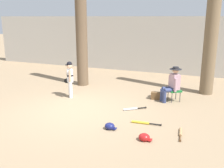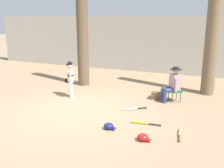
{
  "view_description": "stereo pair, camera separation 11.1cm",
  "coord_description": "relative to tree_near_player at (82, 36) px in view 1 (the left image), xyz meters",
  "views": [
    {
      "loc": [
        3.81,
        -6.56,
        2.82
      ],
      "look_at": [
        0.85,
        0.77,
        0.75
      ],
      "focal_mm": 41.25,
      "sensor_mm": 36.0,
      "label": 1
    },
    {
      "loc": [
        3.92,
        -6.52,
        2.82
      ],
      "look_at": [
        0.85,
        0.77,
        0.75
      ],
      "focal_mm": 41.25,
      "sensor_mm": 36.0,
      "label": 2
    }
  ],
  "objects": [
    {
      "name": "batting_helmet_red",
      "position": [
        3.78,
        -4.01,
        -1.99
      ],
      "size": [
        0.32,
        0.25,
        0.18
      ],
      "color": "#A81919",
      "rests_on": "ground"
    },
    {
      "name": "folding_stool",
      "position": [
        3.96,
        -0.78,
        -1.71
      ],
      "size": [
        0.56,
        0.56,
        0.41
      ],
      "color": "#196B2D",
      "rests_on": "ground"
    },
    {
      "name": "tree_behind_spectator",
      "position": [
        4.94,
        0.6,
        0.35
      ],
      "size": [
        0.82,
        0.82,
        5.71
      ],
      "color": "brown",
      "rests_on": "ground"
    },
    {
      "name": "seated_spectator",
      "position": [
        3.88,
        -0.84,
        -1.43
      ],
      "size": [
        0.65,
        0.59,
        1.2
      ],
      "color": "navy",
      "rests_on": "ground"
    },
    {
      "name": "ground_plane",
      "position": [
        1.33,
        -2.86,
        -2.07
      ],
      "size": [
        60.0,
        60.0,
        0.0
      ],
      "primitive_type": "plane",
      "color": "#937A5B"
    },
    {
      "name": "young_ballplayer",
      "position": [
        0.41,
        -1.72,
        -1.33
      ],
      "size": [
        0.52,
        0.5,
        1.31
      ],
      "color": "white",
      "rests_on": "ground"
    },
    {
      "name": "bat_wood_tan",
      "position": [
        4.53,
        -3.35,
        -2.04
      ],
      "size": [
        0.14,
        0.72,
        0.07
      ],
      "color": "tan",
      "rests_on": "ground"
    },
    {
      "name": "handbag_beside_stool",
      "position": [
        3.34,
        -0.83,
        -1.94
      ],
      "size": [
        0.36,
        0.23,
        0.26
      ],
      "primitive_type": "cube",
      "rotation": [
        0.0,
        0.0,
        0.15
      ],
      "color": "brown",
      "rests_on": "ground"
    },
    {
      "name": "tree_near_player",
      "position": [
        0.0,
        0.0,
        0.0
      ],
      "size": [
        0.8,
        0.8,
        4.99
      ],
      "color": "brown",
      "rests_on": "ground"
    },
    {
      "name": "batting_helmet_navy",
      "position": [
        2.79,
        -3.73,
        -2.0
      ],
      "size": [
        0.31,
        0.24,
        0.18
      ],
      "color": "navy",
      "rests_on": "ground"
    },
    {
      "name": "bat_aluminum_silver",
      "position": [
        2.9,
        -2.16,
        -2.04
      ],
      "size": [
        0.63,
        0.52,
        0.07
      ],
      "color": "#B7BCC6",
      "rests_on": "ground"
    },
    {
      "name": "concrete_back_wall",
      "position": [
        1.33,
        3.72,
        -0.65
      ],
      "size": [
        18.0,
        0.36,
        2.85
      ],
      "primitive_type": "cube",
      "color": "#ADA89E",
      "rests_on": "ground"
    },
    {
      "name": "bat_yellow_trainer",
      "position": [
        3.49,
        -3.09,
        -2.04
      ],
      "size": [
        0.81,
        0.12,
        0.07
      ],
      "color": "yellow",
      "rests_on": "ground"
    }
  ]
}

